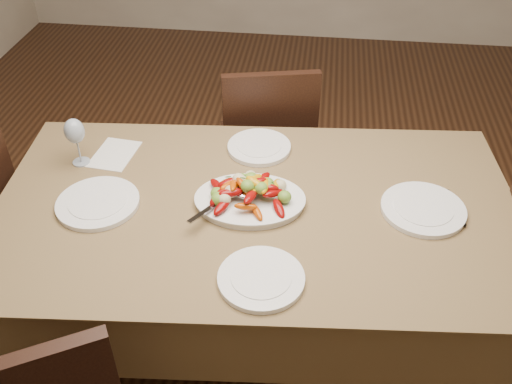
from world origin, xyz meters
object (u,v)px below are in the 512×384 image
object	(u,v)px
plate_right	(423,209)
plate_near	(261,279)
dining_table	(256,280)
wine_glass	(77,140)
plate_left	(98,203)
chair_far	(265,144)
serving_platter	(250,202)
plate_far	(259,147)

from	to	relation	value
plate_right	plate_near	distance (m)	0.65
dining_table	wine_glass	distance (m)	0.87
plate_left	chair_far	bearing A→B (deg)	60.66
plate_right	plate_near	world-z (taller)	same
dining_table	serving_platter	size ratio (longest dim) A/B	4.90
chair_far	wine_glass	size ratio (longest dim) A/B	4.64
plate_right	serving_platter	bearing A→B (deg)	-176.54
plate_right	wine_glass	distance (m)	1.29
plate_left	plate_right	bearing A→B (deg)	5.47
plate_far	wine_glass	distance (m)	0.70
dining_table	chair_far	size ratio (longest dim) A/B	1.94
wine_glass	plate_right	bearing A→B (deg)	-5.86
chair_far	wine_glass	xyz separation A→B (m)	(-0.64, -0.64, 0.39)
serving_platter	plate_right	world-z (taller)	serving_platter
plate_right	plate_near	size ratio (longest dim) A/B	1.10
chair_far	plate_near	size ratio (longest dim) A/B	3.59
plate_left	wine_glass	xyz separation A→B (m)	(-0.15, 0.24, 0.09)
chair_far	plate_near	world-z (taller)	chair_far
plate_right	plate_far	distance (m)	0.68
dining_table	chair_far	world-z (taller)	chair_far
chair_far	wine_glass	bearing A→B (deg)	31.86
plate_right	plate_far	size ratio (longest dim) A/B	1.15
dining_table	plate_left	xyz separation A→B (m)	(-0.55, -0.07, 0.39)
plate_right	plate_near	bearing A→B (deg)	-142.99
dining_table	plate_left	size ratio (longest dim) A/B	6.36
plate_left	plate_near	world-z (taller)	same
wine_glass	serving_platter	bearing A→B (deg)	-13.85
chair_far	plate_left	world-z (taller)	chair_far
plate_right	plate_far	xyz separation A→B (m)	(-0.61, 0.31, 0.00)
dining_table	serving_platter	xyz separation A→B (m)	(-0.02, 0.01, 0.39)
plate_near	plate_right	bearing A→B (deg)	37.01
dining_table	plate_near	world-z (taller)	plate_near
plate_right	wine_glass	xyz separation A→B (m)	(-1.28, 0.13, 0.09)
plate_left	plate_right	world-z (taller)	same
chair_far	plate_far	bearing A→B (deg)	80.09
wine_glass	plate_near	bearing A→B (deg)	-34.48
chair_far	plate_near	xyz separation A→B (m)	(0.11, -1.16, 0.29)
plate_left	plate_right	xyz separation A→B (m)	(1.13, 0.11, 0.00)
dining_table	serving_platter	world-z (taller)	serving_platter
plate_near	wine_glass	size ratio (longest dim) A/B	1.29
dining_table	plate_far	distance (m)	0.52
plate_far	plate_near	size ratio (longest dim) A/B	0.95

